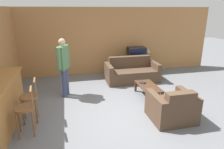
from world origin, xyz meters
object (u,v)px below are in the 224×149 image
Objects in this scene: armchair_near at (172,108)px; bar_chair_mid at (29,100)px; bar_chair_near at (25,111)px; book_on_table at (143,83)px; couch_far at (132,73)px; person_by_window at (64,65)px; coffee_table at (148,87)px; table_lamp at (147,50)px; tv at (136,53)px; tv_unit at (136,66)px.

bar_chair_mid is at bearing 167.74° from armchair_near.
bar_chair_near is 4.98× the size of book_on_table.
person_by_window reaches higher than couch_far.
bar_chair_mid reaches higher than book_on_table.
bar_chair_mid is at bearing -168.71° from coffee_table.
armchair_near is at bearing -85.66° from book_on_table.
coffee_table is at bearing -71.06° from book_on_table.
table_lamp reaches higher than armchair_near.
person_by_window is (-2.85, -1.68, 0.16)m from tv.
person_by_window is (0.80, 1.84, 0.44)m from bar_chair_near.
bar_chair_near is at bearing -139.86° from couch_far.
tv is at bearing 75.94° from book_on_table.
tv_unit is 2.16m from book_on_table.
couch_far is 1.08× the size of person_by_window.
tv_unit is at bearing 60.96° from couch_far.
bar_chair_near is 3.25m from armchair_near.
tv reaches higher than bar_chair_mid.
coffee_table is at bearing -100.76° from tv.
coffee_table is (-0.04, 1.34, 0.00)m from armchair_near.
bar_chair_near is 2.15× the size of table_lamp.
bar_chair_near is 5.08m from tv_unit.
armchair_near is at bearing -39.22° from person_by_window.
coffee_table is (3.20, 0.64, -0.24)m from bar_chair_mid.
tv is at bearing -90.00° from tv_unit.
coffee_table is 2.43m from tv.
person_by_window is at bearing 66.51° from bar_chair_near.
tv_unit is (0.40, 3.68, -0.02)m from armchair_near.
bar_chair_mid reaches higher than tv_unit.
person_by_window is (-2.44, 1.99, 0.67)m from armchair_near.
tv_unit is at bearing 83.72° from armchair_near.
person_by_window reaches higher than coffee_table.
tv is at bearing 44.00° from bar_chair_near.
bar_chair_near is 0.96× the size of coffee_table.
bar_chair_near is 0.55m from bar_chair_mid.
table_lamp is at bearing 35.90° from bar_chair_mid.
tv is (0.00, -0.00, 0.54)m from tv_unit.
coffee_table is 0.61× the size of person_by_window.
book_on_table is 2.38m from table_lamp.
table_lamp is at bearing 42.11° from couch_far.
person_by_window is (0.80, 1.29, 0.44)m from bar_chair_mid.
couch_far is 0.97m from tv_unit.
tv_unit is at bearing 180.00° from table_lamp.
tv is (0.44, 2.33, 0.52)m from coffee_table.
tv_unit is at bearing 75.96° from book_on_table.
bar_chair_near is at bearing -139.40° from table_lamp.
tv is at bearing 79.24° from coffee_table.
person_by_window is at bearing -149.41° from tv.
armchair_near is 3.70m from tv_unit.
bar_chair_mid is 3.24m from book_on_table.
couch_far is 1.53× the size of tv_unit.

